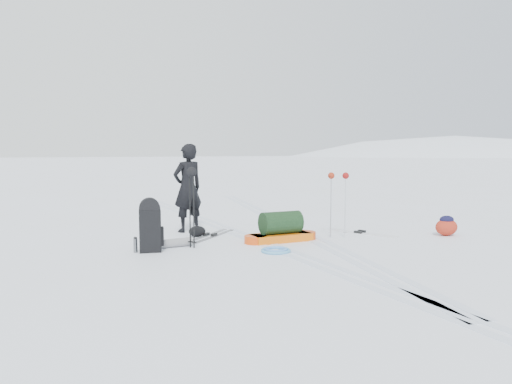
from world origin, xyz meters
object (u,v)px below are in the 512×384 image
pulk_sled (281,230)px  ski_poles_black (192,182)px  expedition_rucksack (154,227)px  skier (188,188)px

pulk_sled → ski_poles_black: bearing=176.7°
pulk_sled → expedition_rucksack: (-2.45, -0.04, 0.21)m
skier → ski_poles_black: 1.80m
expedition_rucksack → skier: bearing=67.8°
pulk_sled → skier: bearing=125.4°
pulk_sled → ski_poles_black: 2.00m
expedition_rucksack → ski_poles_black: bearing=11.6°
skier → expedition_rucksack: (-1.06, -1.78, -0.51)m
pulk_sled → expedition_rucksack: size_ratio=1.51×
expedition_rucksack → ski_poles_black: ski_poles_black is taller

